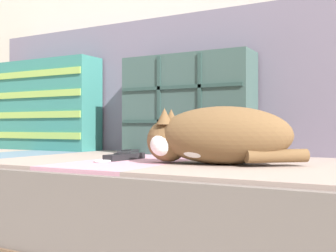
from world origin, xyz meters
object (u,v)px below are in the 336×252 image
(throw_pillow_striped, at_px, (49,105))
(sleeping_cat, at_px, (214,136))
(game_remote_near, at_px, (123,157))
(throw_pillow_quilted, at_px, (187,105))
(game_remote_far, at_px, (128,153))
(couch, at_px, (120,219))

(throw_pillow_striped, height_order, sleeping_cat, throw_pillow_striped)
(sleeping_cat, distance_m, game_remote_near, 0.30)
(sleeping_cat, xyz_separation_m, game_remote_near, (-0.29, 0.00, -0.06))
(throw_pillow_quilted, distance_m, throw_pillow_striped, 0.66)
(throw_pillow_quilted, height_order, sleeping_cat, throw_pillow_quilted)
(throw_pillow_striped, distance_m, game_remote_far, 0.57)
(game_remote_near, bearing_deg, couch, 129.25)
(throw_pillow_striped, bearing_deg, couch, -21.33)
(couch, relative_size, game_remote_near, 8.31)
(throw_pillow_striped, height_order, game_remote_near, throw_pillow_striped)
(couch, distance_m, throw_pillow_striped, 0.68)
(couch, bearing_deg, game_remote_far, 86.97)
(throw_pillow_quilted, bearing_deg, game_remote_near, -101.09)
(couch, bearing_deg, game_remote_near, -50.75)
(game_remote_near, bearing_deg, sleeping_cat, -0.90)
(couch, distance_m, throw_pillow_quilted, 0.45)
(sleeping_cat, bearing_deg, throw_pillow_quilted, 126.41)
(throw_pillow_quilted, bearing_deg, couch, -126.09)
(throw_pillow_striped, xyz_separation_m, game_remote_far, (0.52, -0.16, -0.18))
(throw_pillow_striped, bearing_deg, game_remote_far, -17.18)
(throw_pillow_striped, relative_size, game_remote_far, 2.30)
(throw_pillow_striped, relative_size, sleeping_cat, 1.15)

